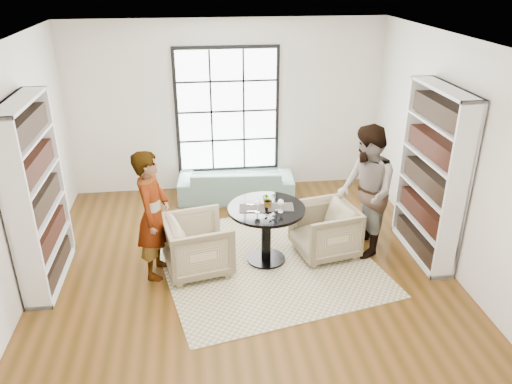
{
  "coord_description": "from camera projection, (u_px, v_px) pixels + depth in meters",
  "views": [
    {
      "loc": [
        -0.58,
        -5.54,
        3.82
      ],
      "look_at": [
        0.18,
        0.4,
        1.05
      ],
      "focal_mm": 35.0,
      "sensor_mm": 36.0,
      "label": 1
    }
  ],
  "objects": [
    {
      "name": "ground",
      "position": [
        247.0,
        276.0,
        6.65
      ],
      "size": [
        6.0,
        6.0,
        0.0
      ],
      "primitive_type": "plane",
      "color": "brown"
    },
    {
      "name": "room_shell",
      "position": [
        241.0,
        174.0,
        6.62
      ],
      "size": [
        6.0,
        6.01,
        6.0
      ],
      "color": "silver",
      "rests_on": "ground"
    },
    {
      "name": "rug",
      "position": [
        266.0,
        260.0,
        7.0
      ],
      "size": [
        3.34,
        3.34,
        0.01
      ],
      "primitive_type": "cube",
      "rotation": [
        0.0,
        0.0,
        0.21
      ],
      "color": "#BBAC8C",
      "rests_on": "ground"
    },
    {
      "name": "pedestal_table",
      "position": [
        266.0,
        223.0,
        6.77
      ],
      "size": [
        1.04,
        1.04,
        0.83
      ],
      "rotation": [
        0.0,
        0.0,
        -0.11
      ],
      "color": "black",
      "rests_on": "ground"
    },
    {
      "name": "sofa",
      "position": [
        236.0,
        183.0,
        8.75
      ],
      "size": [
        2.05,
        0.93,
        0.58
      ],
      "primitive_type": "imported",
      "rotation": [
        0.0,
        0.0,
        3.06
      ],
      "color": "gray",
      "rests_on": "ground"
    },
    {
      "name": "armchair_left",
      "position": [
        198.0,
        245.0,
        6.65
      ],
      "size": [
        1.0,
        0.98,
        0.77
      ],
      "primitive_type": "imported",
      "rotation": [
        0.0,
        0.0,
        1.78
      ],
      "color": "tan",
      "rests_on": "ground"
    },
    {
      "name": "armchair_right",
      "position": [
        324.0,
        230.0,
        7.03
      ],
      "size": [
        0.97,
        0.95,
        0.75
      ],
      "primitive_type": "imported",
      "rotation": [
        0.0,
        0.0,
        -1.37
      ],
      "color": "tan",
      "rests_on": "ground"
    },
    {
      "name": "person_left",
      "position": [
        153.0,
        215.0,
        6.38
      ],
      "size": [
        0.54,
        0.71,
        1.74
      ],
      "primitive_type": "imported",
      "rotation": [
        0.0,
        0.0,
        1.36
      ],
      "color": "gray",
      "rests_on": "ground"
    },
    {
      "name": "person_right",
      "position": [
        366.0,
        192.0,
        6.86
      ],
      "size": [
        0.74,
        0.94,
        1.88
      ],
      "primitive_type": "imported",
      "rotation": [
        0.0,
        0.0,
        -1.61
      ],
      "color": "gray",
      "rests_on": "ground"
    },
    {
      "name": "placemat_left",
      "position": [
        252.0,
        208.0,
        6.64
      ],
      "size": [
        0.37,
        0.3,
        0.01
      ],
      "primitive_type": "cube",
      "rotation": [
        0.0,
        0.0,
        -0.11
      ],
      "color": "#282623",
      "rests_on": "pedestal_table"
    },
    {
      "name": "placemat_right",
      "position": [
        281.0,
        207.0,
        6.68
      ],
      "size": [
        0.37,
        0.3,
        0.01
      ],
      "primitive_type": "cube",
      "rotation": [
        0.0,
        0.0,
        -0.11
      ],
      "color": "#282623",
      "rests_on": "pedestal_table"
    },
    {
      "name": "cutlery_left",
      "position": [
        252.0,
        208.0,
        6.64
      ],
      "size": [
        0.16,
        0.23,
        0.01
      ],
      "primitive_type": null,
      "rotation": [
        0.0,
        0.0,
        -0.11
      ],
      "color": "silver",
      "rests_on": "placemat_left"
    },
    {
      "name": "cutlery_right",
      "position": [
        281.0,
        207.0,
        6.67
      ],
      "size": [
        0.16,
        0.23,
        0.01
      ],
      "primitive_type": null,
      "rotation": [
        0.0,
        0.0,
        -0.11
      ],
      "color": "silver",
      "rests_on": "placemat_right"
    },
    {
      "name": "wine_glass_left",
      "position": [
        257.0,
        204.0,
        6.48
      ],
      "size": [
        0.08,
        0.08,
        0.18
      ],
      "color": "silver",
      "rests_on": "pedestal_table"
    },
    {
      "name": "wine_glass_right",
      "position": [
        281.0,
        203.0,
        6.49
      ],
      "size": [
        0.08,
        0.08,
        0.18
      ],
      "color": "silver",
      "rests_on": "pedestal_table"
    },
    {
      "name": "flower_centerpiece",
      "position": [
        268.0,
        200.0,
        6.66
      ],
      "size": [
        0.23,
        0.21,
        0.21
      ],
      "primitive_type": "imported",
      "rotation": [
        0.0,
        0.0,
        0.35
      ],
      "color": "gray",
      "rests_on": "pedestal_table"
    }
  ]
}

